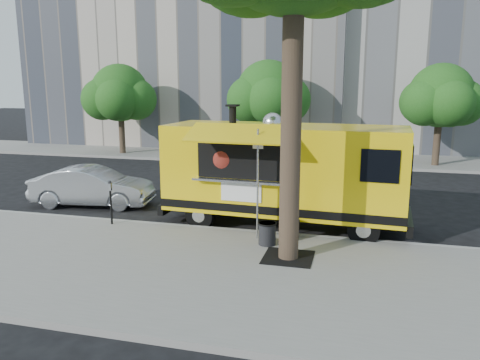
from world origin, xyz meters
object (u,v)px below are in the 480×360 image
object	(u,v)px
far_tree_b	(268,93)
trash_bin_left	(267,233)
far_tree_c	(441,96)
trash_bin_right	(291,229)
sedan	(92,187)
food_truck	(283,171)
sign_post	(258,178)
parking_meter	(110,197)
far_tree_a	(120,93)

from	to	relation	value
far_tree_b	trash_bin_left	world-z (taller)	far_tree_b
far_tree_c	trash_bin_right	bearing A→B (deg)	-111.86
sedan	trash_bin_left	size ratio (longest dim) A/B	7.19
food_truck	trash_bin_right	distance (m)	2.09
sign_post	parking_meter	size ratio (longest dim) A/B	2.25
food_truck	sign_post	bearing A→B (deg)	-99.89
sign_post	far_tree_b	bearing A→B (deg)	100.15
parking_meter	trash_bin_right	xyz separation A→B (m)	(5.46, -0.05, -0.54)
far_tree_b	sedan	size ratio (longest dim) A/B	1.29
food_truck	trash_bin_left	xyz separation A→B (m)	(-0.03, -2.15, -1.26)
far_tree_b	food_truck	bearing A→B (deg)	-76.77
trash_bin_left	far_tree_c	bearing A→B (deg)	67.06
sedan	far_tree_b	bearing A→B (deg)	-27.10
parking_meter	far_tree_a	bearing A→B (deg)	117.15
far_tree_b	food_truck	world-z (taller)	far_tree_b
far_tree_c	sign_post	xyz separation A→B (m)	(-6.45, -13.95, -1.87)
far_tree_b	parking_meter	xyz separation A→B (m)	(-2.00, -14.05, -2.85)
sign_post	far_tree_c	bearing A→B (deg)	65.19
far_tree_a	sign_post	xyz separation A→B (m)	(11.55, -13.85, -1.93)
sedan	trash_bin_right	world-z (taller)	sedan
trash_bin_right	far_tree_a	bearing A→B (deg)	132.29
far_tree_a	parking_meter	size ratio (longest dim) A/B	4.01
far_tree_b	sedan	world-z (taller)	far_tree_b
trash_bin_left	trash_bin_right	bearing A→B (deg)	46.56
trash_bin_left	trash_bin_right	world-z (taller)	trash_bin_left
parking_meter	trash_bin_right	bearing A→B (deg)	-0.56
far_tree_a	sign_post	world-z (taller)	far_tree_a
parking_meter	food_truck	size ratio (longest dim) A/B	0.18
trash_bin_right	sign_post	bearing A→B (deg)	-170.85
far_tree_c	sign_post	size ratio (longest dim) A/B	1.74
far_tree_c	trash_bin_right	xyz separation A→B (m)	(-5.54, -13.80, -3.27)
far_tree_a	far_tree_b	world-z (taller)	far_tree_b
far_tree_b	parking_meter	size ratio (longest dim) A/B	4.12
far_tree_c	trash_bin_left	size ratio (longest dim) A/B	8.77
far_tree_b	food_truck	xyz separation A→B (m)	(2.95, -12.53, -2.11)
parking_meter	sedan	distance (m)	3.08
parking_meter	sedan	size ratio (longest dim) A/B	0.31
sedan	trash_bin_left	bearing A→B (deg)	-120.93
far_tree_b	trash_bin_left	size ratio (longest dim) A/B	9.26
sign_post	parking_meter	xyz separation A→B (m)	(-4.55, 0.20, -0.87)
trash_bin_left	parking_meter	bearing A→B (deg)	172.65
far_tree_a	far_tree_c	size ratio (longest dim) A/B	1.03
sign_post	food_truck	distance (m)	1.77
far_tree_c	far_tree_b	bearing A→B (deg)	178.09
trash_bin_right	far_tree_c	bearing A→B (deg)	68.14
far_tree_c	food_truck	distance (m)	13.79
sign_post	trash_bin_right	xyz separation A→B (m)	(0.91, 0.15, -1.40)
far_tree_a	trash_bin_left	bearing A→B (deg)	-50.17
parking_meter	food_truck	bearing A→B (deg)	17.09
sign_post	sedan	bearing A→B (deg)	159.33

